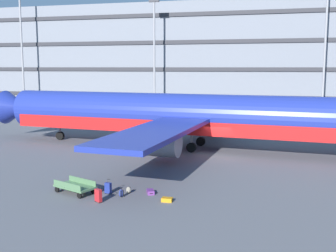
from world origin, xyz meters
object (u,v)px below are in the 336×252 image
object	(u,v)px
airliner	(186,116)
suitcase_laid_flat	(98,195)
backpack_upright	(128,190)
baggage_cart	(75,187)
suitcase_teal	(167,200)
suitcase_black	(108,188)
backpack_purple	(121,193)
suitcase_small	(150,192)

from	to	relation	value
airliner	suitcase_laid_flat	xyz separation A→B (m)	(-1.53, -17.26, -2.71)
backpack_upright	baggage_cart	distance (m)	3.36
airliner	baggage_cart	size ratio (longest dim) A/B	12.94
suitcase_teal	baggage_cart	xyz separation A→B (m)	(-5.99, 0.17, 0.31)
suitcase_black	backpack_purple	bearing A→B (deg)	-23.26
airliner	suitcase_laid_flat	world-z (taller)	airliner
suitcase_small	backpack_purple	distance (m)	1.87
suitcase_teal	baggage_cart	distance (m)	6.00
suitcase_black	suitcase_laid_flat	bearing A→B (deg)	-87.07
suitcase_teal	backpack_purple	bearing A→B (deg)	177.28
airliner	backpack_purple	xyz separation A→B (m)	(-0.59, -16.01, -2.89)
backpack_upright	backpack_purple	size ratio (longest dim) A/B	0.87
suitcase_teal	suitcase_small	size ratio (longest dim) A/B	0.83
backpack_upright	airliner	bearing A→B (deg)	88.41
suitcase_teal	backpack_upright	bearing A→B (deg)	160.56
suitcase_black	backpack_purple	xyz separation A→B (m)	(1.02, -0.44, -0.14)
suitcase_teal	backpack_purple	distance (m)	2.92
suitcase_small	backpack_upright	xyz separation A→B (m)	(-1.35, -0.25, 0.08)
suitcase_teal	baggage_cart	size ratio (longest dim) A/B	0.20
suitcase_small	baggage_cart	world-z (taller)	baggage_cart
suitcase_laid_flat	suitcase_small	bearing A→B (deg)	43.36
backpack_purple	backpack_upright	bearing A→B (deg)	78.27
suitcase_teal	baggage_cart	world-z (taller)	baggage_cart
backpack_purple	suitcase_black	bearing A→B (deg)	156.74
suitcase_black	baggage_cart	distance (m)	2.10
suitcase_teal	suitcase_black	world-z (taller)	suitcase_black
airliner	baggage_cart	world-z (taller)	airliner
suitcase_teal	suitcase_small	world-z (taller)	suitcase_small
backpack_upright	suitcase_teal	bearing A→B (deg)	-19.44
suitcase_laid_flat	suitcase_teal	distance (m)	4.01
suitcase_small	baggage_cart	size ratio (longest dim) A/B	0.24
suitcase_black	suitcase_small	world-z (taller)	suitcase_black
suitcase_laid_flat	suitcase_black	xyz separation A→B (m)	(-0.09, 1.69, -0.04)
airliner	suitcase_laid_flat	distance (m)	17.54
suitcase_black	suitcase_small	bearing A→B (deg)	14.06
airliner	suitcase_teal	xyz separation A→B (m)	(2.32, -16.15, -3.01)
airliner	suitcase_black	distance (m)	15.89
suitcase_small	baggage_cart	bearing A→B (deg)	-167.20
suitcase_black	baggage_cart	xyz separation A→B (m)	(-2.06, -0.41, 0.05)
baggage_cart	suitcase_teal	bearing A→B (deg)	-1.62
suitcase_laid_flat	backpack_upright	world-z (taller)	suitcase_laid_flat
suitcase_teal	backpack_purple	world-z (taller)	backpack_purple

